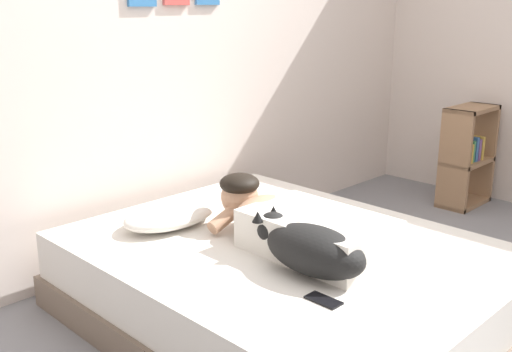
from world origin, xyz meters
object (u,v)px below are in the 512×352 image
at_px(bed, 286,283).
at_px(coffee_cup, 245,204).
at_px(pillow, 170,215).
at_px(dog, 309,247).
at_px(person_lying, 294,223).
at_px(bookshelf, 467,155).
at_px(cell_phone, 324,300).

height_order(bed, coffee_cup, coffee_cup).
distance_m(pillow, dog, 0.85).
bearing_deg(coffee_cup, bed, -112.34).
bearing_deg(person_lying, bookshelf, 6.07).
distance_m(bed, bookshelf, 2.27).
distance_m(person_lying, cell_phone, 0.57).
distance_m(dog, coffee_cup, 0.82).
xyz_separation_m(bed, bookshelf, (2.25, 0.21, 0.19)).
height_order(dog, bookshelf, bookshelf).
bearing_deg(bookshelf, person_lying, -173.93).
relative_size(bed, bookshelf, 2.67).
xyz_separation_m(coffee_cup, bookshelf, (2.06, -0.27, -0.04)).
distance_m(bed, person_lying, 0.31).
bearing_deg(bed, person_lying, -52.61).
bearing_deg(dog, bed, 59.95).
height_order(dog, cell_phone, dog).
height_order(pillow, coffee_cup, pillow).
bearing_deg(person_lying, pillow, 111.75).
distance_m(pillow, cell_phone, 1.06).
xyz_separation_m(person_lying, coffee_cup, (0.18, 0.51, -0.07)).
bearing_deg(bed, dog, -120.05).
bearing_deg(person_lying, cell_phone, -127.13).
distance_m(dog, cell_phone, 0.29).
distance_m(person_lying, coffee_cup, 0.54).
xyz_separation_m(person_lying, bookshelf, (2.23, 0.24, -0.11)).
distance_m(bed, dog, 0.42).
height_order(bed, dog, dog).
height_order(pillow, dog, dog).
bearing_deg(pillow, person_lying, -68.25).
bearing_deg(dog, bookshelf, 11.02).
bearing_deg(coffee_cup, cell_phone, -118.44).
distance_m(pillow, bookshelf, 2.51).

